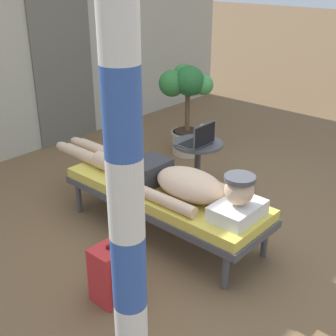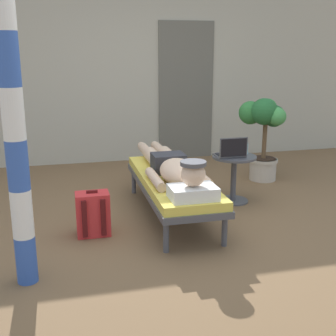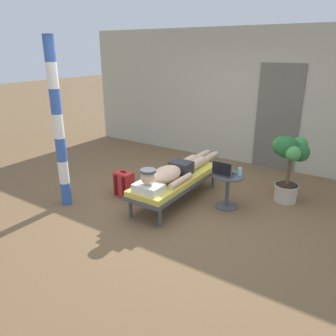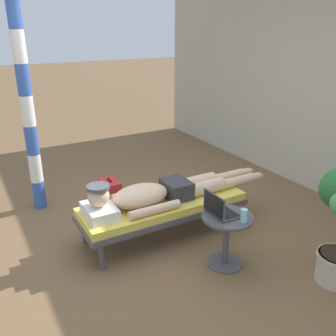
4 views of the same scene
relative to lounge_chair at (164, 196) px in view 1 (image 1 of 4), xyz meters
The scene contains 10 objects.
ground_plane 0.41m from the lounge_chair, 57.86° to the right, with size 40.00×40.00×0.00m, color brown.
house_door_panel 2.60m from the lounge_chair, 70.96° to the left, with size 0.84×0.03×2.04m, color #625F54.
lounge_chair is the anchor object (origin of this frame).
person_reclining 0.18m from the lounge_chair, 90.00° to the right, with size 0.53×2.17×0.33m.
side_table 0.80m from the lounge_chair, 18.36° to the left, with size 0.48×0.48×0.52m.
laptop 0.77m from the lounge_chair, 16.03° to the left, with size 0.31×0.24×0.23m.
drink_glass 0.99m from the lounge_chair, 18.93° to the left, with size 0.06×0.06×0.12m, color #99D8E5.
backpack 0.88m from the lounge_chair, 160.54° to the right, with size 0.30×0.26×0.42m.
potted_plant 1.77m from the lounge_chair, 33.64° to the left, with size 0.58×0.54×1.06m.
porch_post 1.93m from the lounge_chair, 142.75° to the right, with size 0.15×0.15×2.47m.
Camera 1 is at (-2.55, -2.03, 2.09)m, focal length 48.64 mm.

